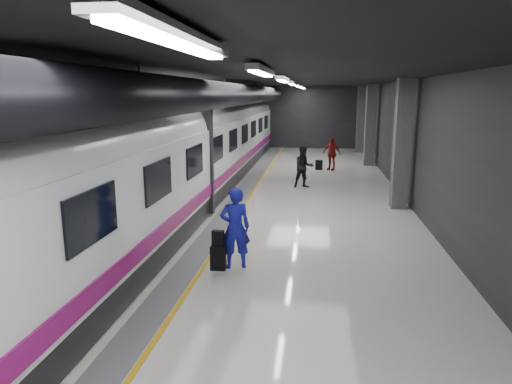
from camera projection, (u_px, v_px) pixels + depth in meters
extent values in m
plane|color=silver|center=(265.00, 218.00, 14.97)|extent=(40.00, 40.00, 0.00)
cube|color=black|center=(266.00, 77.00, 14.02)|extent=(10.00, 40.00, 0.02)
cube|color=#28282B|center=(296.00, 118.00, 33.87)|extent=(10.00, 0.02, 4.50)
cube|color=#28282B|center=(116.00, 147.00, 15.15)|extent=(0.02, 40.00, 4.50)
cube|color=#28282B|center=(429.00, 152.00, 13.85)|extent=(0.02, 40.00, 4.50)
cube|color=slate|center=(225.00, 216.00, 15.15)|extent=(0.65, 39.80, 0.01)
cube|color=gold|center=(237.00, 217.00, 15.09)|extent=(0.10, 39.80, 0.01)
cylinder|color=black|center=(225.00, 95.00, 14.31)|extent=(0.80, 38.00, 0.80)
cube|color=silver|center=(179.00, 37.00, 3.31)|extent=(0.22, 2.60, 0.10)
cube|color=silver|center=(262.00, 70.00, 8.15)|extent=(0.22, 2.60, 0.10)
cube|color=silver|center=(283.00, 79.00, 13.00)|extent=(0.22, 2.60, 0.10)
cube|color=silver|center=(293.00, 83.00, 17.84)|extent=(0.22, 2.60, 0.10)
cube|color=silver|center=(298.00, 85.00, 22.68)|extent=(0.22, 2.60, 0.10)
cube|color=silver|center=(302.00, 87.00, 27.53)|extent=(0.22, 2.60, 0.10)
cube|color=silver|center=(304.00, 88.00, 31.40)|extent=(0.22, 2.60, 0.10)
cube|color=#515154|center=(402.00, 145.00, 15.84)|extent=(0.55, 0.55, 4.50)
cube|color=#515154|center=(370.00, 125.00, 25.53)|extent=(0.55, 0.55, 4.50)
cube|color=#515154|center=(361.00, 119.00, 31.34)|extent=(0.55, 0.55, 4.50)
cube|color=black|center=(169.00, 204.00, 15.32)|extent=(2.80, 38.00, 0.60)
cube|color=white|center=(168.00, 163.00, 15.02)|extent=(2.90, 38.00, 2.20)
cylinder|color=white|center=(167.00, 134.00, 14.82)|extent=(2.80, 38.00, 2.80)
cube|color=#810B5E|center=(212.00, 188.00, 15.00)|extent=(0.04, 38.00, 0.35)
cube|color=black|center=(167.00, 156.00, 14.97)|extent=(3.05, 0.25, 3.80)
cube|color=black|center=(92.00, 216.00, 7.00)|extent=(0.05, 1.60, 0.85)
cube|color=black|center=(159.00, 180.00, 9.91)|extent=(0.05, 1.60, 0.85)
cube|color=black|center=(195.00, 161.00, 12.81)|extent=(0.05, 1.60, 0.85)
cube|color=black|center=(218.00, 148.00, 15.72)|extent=(0.05, 1.60, 0.85)
cube|color=black|center=(233.00, 140.00, 18.62)|extent=(0.05, 1.60, 0.85)
cube|color=black|center=(245.00, 133.00, 21.53)|extent=(0.05, 1.60, 0.85)
cube|color=black|center=(254.00, 129.00, 24.44)|extent=(0.05, 1.60, 0.85)
cube|color=black|center=(260.00, 125.00, 27.34)|extent=(0.05, 1.60, 0.85)
cube|color=black|center=(266.00, 122.00, 30.25)|extent=(0.05, 1.60, 0.85)
imported|color=#1A24C3|center=(235.00, 228.00, 10.51)|extent=(0.81, 0.66, 1.93)
cube|color=black|center=(218.00, 258.00, 10.52)|extent=(0.35, 0.23, 0.57)
cube|color=black|center=(218.00, 238.00, 10.46)|extent=(0.27, 0.15, 0.36)
imported|color=black|center=(304.00, 167.00, 19.60)|extent=(1.04, 0.91, 1.80)
imported|color=maroon|center=(332.00, 153.00, 24.20)|extent=(1.12, 0.89, 1.77)
cube|color=black|center=(319.00, 165.00, 24.41)|extent=(0.39, 0.29, 0.52)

